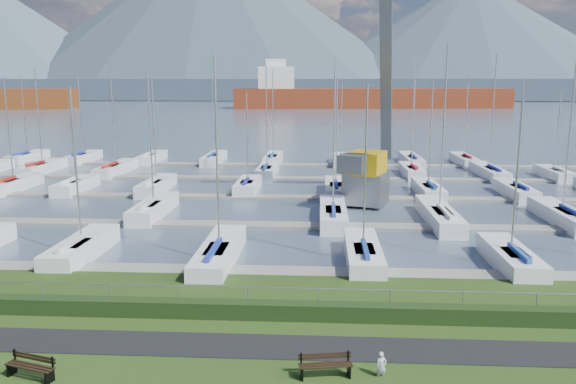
# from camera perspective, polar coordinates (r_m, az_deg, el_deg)

# --- Properties ---
(path) EXTENTS (160.00, 2.00, 0.04)m
(path) POSITION_cam_1_polar(r_m,az_deg,el_deg) (21.81, -2.38, -15.41)
(path) COLOR black
(path) RESTS_ON grass
(water) EXTENTS (800.00, 540.00, 0.20)m
(water) POSITION_cam_1_polar(r_m,az_deg,el_deg) (282.62, 2.96, 8.95)
(water) COLOR #485769
(hedge) EXTENTS (80.00, 0.70, 0.70)m
(hedge) POSITION_cam_1_polar(r_m,az_deg,el_deg) (24.02, -1.76, -11.93)
(hedge) COLOR black
(hedge) RESTS_ON grass
(fence) EXTENTS (80.00, 0.04, 0.04)m
(fence) POSITION_cam_1_polar(r_m,az_deg,el_deg) (24.08, -1.69, -9.70)
(fence) COLOR #989BA0
(fence) RESTS_ON grass
(foothill) EXTENTS (900.00, 80.00, 12.00)m
(foothill) POSITION_cam_1_polar(r_m,az_deg,el_deg) (352.46, 3.06, 10.40)
(foothill) COLOR #414E5F
(foothill) RESTS_ON water
(mountains) EXTENTS (1190.00, 360.00, 115.00)m
(mountains) POSITION_cam_1_polar(r_m,az_deg,el_deg) (428.69, 4.20, 15.93)
(mountains) COLOR #424C61
(mountains) RESTS_ON water
(docks) EXTENTS (90.00, 41.60, 0.25)m
(docks) POSITION_cam_1_polar(r_m,az_deg,el_deg) (49.48, 0.94, -0.57)
(docks) COLOR slate
(docks) RESTS_ON water
(bench_left) EXTENTS (1.85, 0.90, 0.85)m
(bench_left) POSITION_cam_1_polar(r_m,az_deg,el_deg) (21.39, -24.65, -15.82)
(bench_left) COLOR black
(bench_left) RESTS_ON grass
(bench_right) EXTENTS (1.84, 0.70, 0.85)m
(bench_right) POSITION_cam_1_polar(r_m,az_deg,el_deg) (19.71, 3.81, -17.15)
(bench_right) COLOR black
(bench_right) RESTS_ON grass
(person) EXTENTS (0.43, 0.36, 1.02)m
(person) POSITION_cam_1_polar(r_m,az_deg,el_deg) (19.90, 9.47, -16.69)
(person) COLOR #B4B3BA
(person) RESTS_ON grass
(crane) EXTENTS (5.81, 13.49, 22.35)m
(crane) POSITION_cam_1_polar(r_m,az_deg,el_deg) (47.44, 8.48, 5.59)
(crane) COLOR slate
(crane) RESTS_ON water
(cargo_ship_mid) EXTENTS (112.04, 30.30, 21.50)m
(cargo_ship_mid) POSITION_cam_1_polar(r_m,az_deg,el_deg) (232.10, 7.34, 9.38)
(cargo_ship_mid) COLOR maroon
(cargo_ship_mid) RESTS_ON water
(sailboat_fleet) EXTENTS (74.04, 49.70, 13.15)m
(sailboat_fleet) POSITION_cam_1_polar(r_m,az_deg,el_deg) (51.86, -0.06, 6.17)
(sailboat_fleet) COLOR maroon
(sailboat_fleet) RESTS_ON water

